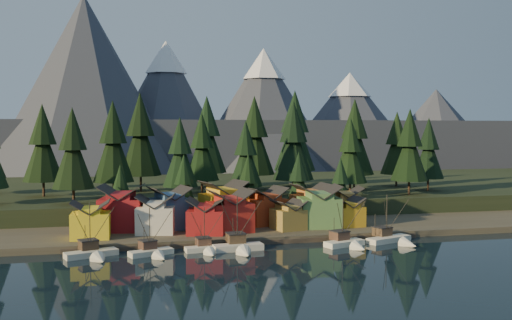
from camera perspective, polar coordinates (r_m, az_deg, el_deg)
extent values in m
plane|color=black|center=(113.31, 1.07, -9.99)|extent=(500.00, 500.00, 0.00)
cube|color=#3E392D|center=(151.53, -2.64, -6.35)|extent=(400.00, 50.00, 1.50)
cube|color=black|center=(200.14, -5.23, -3.39)|extent=(420.00, 100.00, 6.00)
cube|color=#4B3F36|center=(128.91, -0.74, -8.15)|extent=(80.00, 4.00, 1.00)
cube|color=#434856|center=(348.22, -8.59, 1.35)|extent=(560.00, 160.00, 30.00)
cone|color=#434856|center=(288.23, -16.72, 6.85)|extent=(100.00, 100.00, 90.00)
cone|color=#434856|center=(305.97, -8.95, 5.03)|extent=(80.00, 80.00, 72.00)
cone|color=white|center=(308.10, -8.99, 10.13)|extent=(22.40, 22.40, 17.28)
cone|color=#434856|center=(301.82, 0.76, 4.72)|extent=(84.00, 84.00, 68.00)
cone|color=white|center=(303.62, 0.77, 9.60)|extent=(23.52, 23.52, 16.32)
cone|color=#434856|center=(334.07, 9.32, 3.67)|extent=(92.00, 92.00, 58.00)
cone|color=white|center=(335.01, 9.35, 7.44)|extent=(25.76, 25.76, 13.92)
cone|color=#434856|center=(368.00, 17.52, 2.89)|extent=(88.00, 88.00, 50.00)
cube|color=beige|center=(120.85, -16.15, -9.10)|extent=(10.87, 6.58, 1.70)
cone|color=beige|center=(115.52, -15.30, -9.65)|extent=(4.22, 4.43, 3.19)
cube|color=black|center=(120.99, -16.14, -9.39)|extent=(11.13, 6.71, 0.37)
cube|color=#413123|center=(122.30, -16.42, -8.17)|extent=(4.29, 4.17, 1.91)
cube|color=#292727|center=(122.10, -16.43, -7.68)|extent=(4.57, 4.44, 0.21)
cylinder|color=black|center=(120.40, -16.28, -6.44)|extent=(0.19, 0.19, 9.57)
cylinder|color=black|center=(124.06, -16.72, -7.31)|extent=(0.15, 0.15, 4.68)
cube|color=beige|center=(119.55, -10.46, -9.18)|extent=(9.45, 5.89, 1.53)
cone|color=beige|center=(115.12, -9.46, -9.65)|extent=(3.78, 3.90, 2.87)
cube|color=black|center=(119.67, -10.45, -9.45)|extent=(9.67, 6.02, 0.33)
cube|color=#4E3429|center=(120.73, -10.78, -8.34)|extent=(3.88, 3.77, 1.72)
cube|color=#292727|center=(120.54, -10.78, -7.90)|extent=(4.13, 4.02, 0.19)
cylinder|color=black|center=(119.08, -10.59, -6.77)|extent=(0.17, 0.17, 8.60)
cylinder|color=black|center=(122.16, -11.13, -7.57)|extent=(0.13, 0.13, 4.21)
cube|color=silver|center=(121.73, -5.11, -8.92)|extent=(8.75, 3.86, 1.46)
cone|color=silver|center=(117.37, -4.49, -9.37)|extent=(3.10, 3.23, 2.74)
cube|color=black|center=(121.85, -5.11, -9.17)|extent=(8.96, 3.93, 0.32)
cube|color=brown|center=(122.90, -5.31, -8.13)|extent=(3.27, 3.11, 1.64)
cube|color=#292727|center=(122.73, -5.31, -7.72)|extent=(3.47, 3.32, 0.18)
cylinder|color=black|center=(121.31, -5.19, -6.66)|extent=(0.16, 0.16, 8.22)
cylinder|color=black|center=(124.32, -5.53, -7.40)|extent=(0.13, 0.13, 4.02)
cube|color=beige|center=(122.14, -1.80, -8.83)|extent=(10.74, 4.23, 1.83)
cone|color=beige|center=(116.72, -1.02, -9.40)|extent=(3.70, 3.84, 3.43)
cube|color=black|center=(122.28, -1.80, -9.15)|extent=(11.00, 4.31, 0.40)
cube|color=#4E3C2A|center=(123.60, -2.04, -7.85)|extent=(3.91, 3.70, 2.06)
cube|color=#292727|center=(123.39, -2.04, -7.33)|extent=(4.16, 3.95, 0.23)
cylinder|color=black|center=(121.64, -1.88, -6.01)|extent=(0.21, 0.21, 10.28)
cylinder|color=black|center=(125.37, -2.31, -6.95)|extent=(0.16, 0.16, 5.03)
cube|color=white|center=(127.85, 8.82, -8.34)|extent=(9.74, 5.90, 1.70)
cone|color=white|center=(124.11, 10.34, -8.70)|extent=(4.01, 3.98, 3.19)
cube|color=black|center=(127.98, 8.82, -8.62)|extent=(9.97, 6.02, 0.37)
cube|color=#51372B|center=(128.80, 8.35, -7.50)|extent=(4.22, 4.09, 1.91)
cube|color=#292727|center=(128.61, 8.35, -7.04)|extent=(4.49, 4.35, 0.21)
cylinder|color=black|center=(127.29, 8.68, -5.84)|extent=(0.19, 0.19, 9.56)
cylinder|color=black|center=(129.99, 7.81, -6.73)|extent=(0.15, 0.15, 4.67)
cube|color=silver|center=(134.22, 13.13, -7.83)|extent=(11.64, 6.82, 1.70)
cone|color=silver|center=(130.12, 15.10, -8.21)|extent=(4.31, 4.69, 3.19)
cube|color=black|center=(134.35, 13.13, -8.10)|extent=(11.91, 6.97, 0.37)
cube|color=brown|center=(135.33, 12.51, -7.02)|extent=(4.29, 4.16, 1.92)
cube|color=#292727|center=(135.15, 12.51, -6.58)|extent=(4.56, 4.43, 0.21)
cylinder|color=black|center=(133.75, 12.95, -5.44)|extent=(0.19, 0.19, 9.58)
cylinder|color=black|center=(136.69, 11.82, -6.28)|extent=(0.15, 0.15, 4.68)
cube|color=yellow|center=(132.27, -16.20, -6.29)|extent=(8.46, 7.46, 5.68)
cube|color=yellow|center=(131.76, -16.22, -4.83)|extent=(4.74, 7.21, 1.16)
cube|color=beige|center=(135.16, -9.99, -5.91)|extent=(9.73, 8.96, 6.17)
cube|color=beige|center=(134.64, -10.01, -4.36)|extent=(5.91, 8.14, 1.20)
cube|color=maroon|center=(133.03, -5.04, -6.14)|extent=(9.92, 9.50, 5.59)
cube|color=maroon|center=(132.52, -5.05, -4.70)|extent=(6.21, 8.51, 1.18)
cube|color=#A31F19|center=(135.27, -2.64, -5.71)|extent=(10.72, 9.73, 6.84)
cube|color=#A31F19|center=(134.70, -2.64, -4.00)|extent=(6.37, 9.00, 1.36)
cube|color=olive|center=(138.27, 3.24, -5.93)|extent=(8.25, 8.25, 4.90)
cube|color=olive|center=(137.84, 3.24, -4.73)|extent=(5.22, 7.41, 0.96)
cube|color=#507E44|center=(141.90, 6.35, -5.23)|extent=(10.68, 9.30, 7.25)
cube|color=#507E44|center=(141.34, 6.36, -3.50)|extent=(6.26, 8.66, 1.38)
cube|color=gold|center=(144.23, 9.09, -5.57)|extent=(7.98, 7.21, 4.96)
cube|color=gold|center=(143.81, 9.10, -4.40)|extent=(4.75, 6.65, 1.01)
cube|color=maroon|center=(140.14, -13.30, -5.30)|extent=(11.37, 10.49, 7.72)
cube|color=maroon|center=(139.55, -13.32, -3.46)|extent=(6.94, 9.50, 1.40)
cube|color=#385B86|center=(140.42, -8.65, -5.32)|extent=(10.74, 10.33, 7.30)
cube|color=#385B86|center=(139.86, -8.66, -3.59)|extent=(6.78, 9.20, 1.26)
cube|color=gold|center=(145.57, -3.29, -4.91)|extent=(12.18, 11.08, 7.72)
cube|color=gold|center=(145.00, -3.30, -3.12)|extent=(7.66, 9.73, 1.45)
cube|color=#9E3618|center=(145.07, 0.98, -5.17)|extent=(10.84, 9.67, 6.53)
cube|color=#9E3618|center=(144.56, 0.98, -3.64)|extent=(6.78, 8.49, 1.30)
cube|color=#BF6E31|center=(148.47, 5.55, -4.88)|extent=(9.81, 8.89, 7.11)
cube|color=#BF6E31|center=(147.95, 5.55, -3.27)|extent=(5.70, 8.37, 1.29)
cube|color=#A97F3C|center=(152.00, 9.00, -4.83)|extent=(9.29, 8.89, 6.51)
cube|color=#A97F3C|center=(151.52, 9.01, -3.40)|extent=(5.71, 8.06, 1.13)
cylinder|color=#332319|center=(177.39, -20.47, -2.67)|extent=(0.70, 0.70, 4.75)
cone|color=black|center=(176.68, -20.53, 0.65)|extent=(11.61, 11.61, 16.36)
cone|color=black|center=(176.54, -20.58, 3.39)|extent=(7.92, 7.92, 11.88)
cylinder|color=#332319|center=(156.55, -17.78, -3.43)|extent=(0.70, 0.70, 4.46)
cone|color=black|center=(155.77, -17.84, 0.10)|extent=(10.90, 10.90, 15.35)
cone|color=black|center=(155.57, -17.88, 3.02)|extent=(7.43, 7.43, 11.14)
cylinder|color=#332319|center=(167.94, -14.03, -2.86)|extent=(0.70, 0.70, 4.89)
cone|color=black|center=(167.18, -14.08, 0.75)|extent=(11.95, 11.95, 16.84)
cone|color=black|center=(167.06, -14.12, 3.73)|extent=(8.15, 8.15, 12.22)
cylinder|color=#332319|center=(182.88, -11.44, -2.25)|extent=(0.70, 0.70, 5.47)
cone|color=black|center=(182.15, -11.48, 1.46)|extent=(13.36, 13.36, 18.83)
cone|color=black|center=(182.14, -11.52, 4.52)|extent=(9.11, 9.11, 13.67)
cylinder|color=#332319|center=(158.71, -7.57, -3.29)|extent=(0.70, 0.70, 4.04)
cone|color=black|center=(157.97, -7.59, -0.14)|extent=(9.88, 9.88, 13.92)
cone|color=black|center=(157.73, -7.61, 2.47)|extent=(6.73, 6.73, 10.10)
cylinder|color=#332319|center=(174.42, -5.42, -2.65)|extent=(0.70, 0.70, 4.35)
cone|color=black|center=(173.72, -5.44, 0.45)|extent=(10.63, 10.63, 14.98)
cone|color=black|center=(173.53, -5.45, 3.00)|extent=(7.25, 7.25, 10.87)
cylinder|color=#332319|center=(159.46, -1.04, -3.26)|extent=(0.70, 0.70, 3.89)
cone|color=black|center=(158.74, -1.04, -0.24)|extent=(9.51, 9.51, 13.40)
cone|color=black|center=(158.48, -1.05, 2.26)|extent=(6.48, 6.48, 9.73)
cylinder|color=#332319|center=(184.42, -0.16, -2.17)|extent=(0.70, 0.70, 5.33)
cone|color=black|center=(183.71, -0.16, 1.42)|extent=(13.03, 13.03, 18.36)
cone|color=black|center=(183.67, -0.16, 4.38)|extent=(8.88, 8.88, 13.32)
cylinder|color=#332319|center=(170.11, 3.75, -2.69)|extent=(0.70, 0.70, 4.94)
cone|color=black|center=(169.36, 3.77, 0.91)|extent=(12.06, 12.06, 17.00)
cone|color=black|center=(169.24, 3.78, 3.88)|extent=(8.23, 8.23, 12.34)
cylinder|color=#332319|center=(196.20, 3.88, -1.79)|extent=(0.70, 0.70, 5.79)
cone|color=black|center=(195.52, 3.90, 1.88)|extent=(14.15, 14.15, 19.93)
cone|color=black|center=(195.57, 3.91, 4.89)|extent=(9.64, 9.64, 14.47)
cylinder|color=#332319|center=(170.82, 9.39, -2.85)|extent=(0.70, 0.70, 4.06)
cone|color=black|center=(170.13, 9.42, 0.10)|extent=(9.92, 9.92, 13.98)
cone|color=black|center=(169.90, 9.44, 2.53)|extent=(6.76, 6.76, 10.15)
cylinder|color=#332319|center=(188.52, 9.79, -2.12)|extent=(0.70, 0.70, 5.18)
cone|color=black|center=(187.83, 9.82, 1.29)|extent=(12.67, 12.67, 17.85)
cone|color=black|center=(187.77, 9.85, 4.11)|extent=(8.64, 8.64, 12.95)
cylinder|color=#332319|center=(176.65, 15.05, -2.64)|extent=(0.70, 0.70, 4.53)
cone|color=black|center=(175.95, 15.10, 0.55)|extent=(11.08, 11.08, 15.62)
cone|color=black|center=(175.78, 15.13, 3.17)|extent=(7.56, 7.56, 11.33)
cylinder|color=#332319|center=(201.53, 13.85, -1.92)|extent=(0.70, 0.70, 4.51)
cone|color=black|center=(200.91, 13.89, 0.85)|extent=(11.01, 11.01, 15.52)
cone|color=black|center=(200.76, 13.92, 3.14)|extent=(7.51, 7.51, 11.26)
cylinder|color=#332319|center=(191.68, -4.91, -1.96)|extent=(0.70, 0.70, 5.41)
cone|color=black|center=(190.99, -4.93, 1.54)|extent=(13.23, 13.23, 18.65)
cone|color=black|center=(190.97, -4.94, 4.43)|extent=(9.02, 9.02, 13.53)
cylinder|color=#332319|center=(191.17, 16.82, -2.30)|extent=(0.70, 0.70, 4.10)
cone|color=black|center=(190.55, 16.86, 0.36)|extent=(10.02, 10.02, 14.13)
cone|color=black|center=(190.36, 16.89, 2.56)|extent=(6.84, 6.84, 10.25)
cylinder|color=#332319|center=(148.79, -13.36, -5.79)|extent=(0.70, 0.70, 2.70)
cone|color=black|center=(148.01, -13.39, -3.56)|extent=(6.59, 6.59, 9.28)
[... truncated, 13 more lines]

